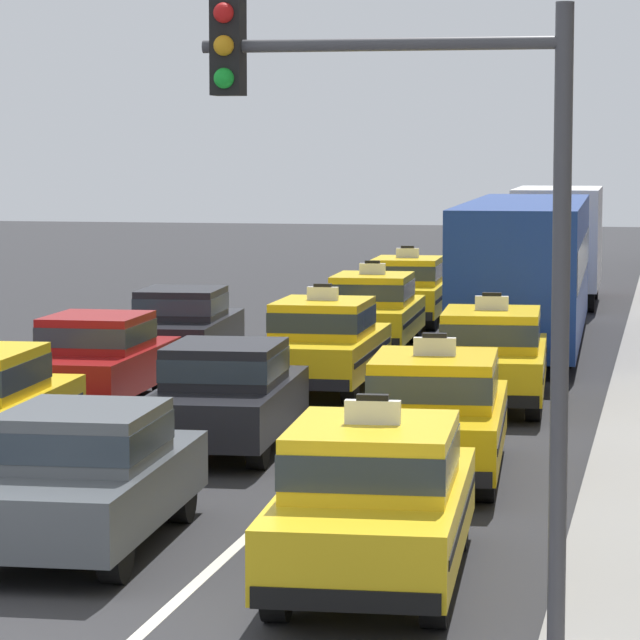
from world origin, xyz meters
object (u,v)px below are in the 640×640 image
at_px(sedan_center_nearest, 86,473).
at_px(taxi_right_second, 435,413).
at_px(taxi_center_third, 324,343).
at_px(taxi_center_fifth, 408,289).
at_px(sedan_left_fourth, 182,325).
at_px(taxi_center_fourth, 373,310).
at_px(taxi_right_nearest, 373,499).
at_px(box_truck_right_fifth, 559,240).
at_px(traffic_light_pole, 435,225).
at_px(bus_right_fourth, 526,265).
at_px(taxi_right_third, 491,355).
at_px(sedan_left_third, 98,357).
at_px(sedan_center_second, 226,393).

distance_m(sedan_center_nearest, taxi_right_second, 5.77).
xyz_separation_m(taxi_center_third, taxi_center_fifth, (-0.30, 11.78, 0.00)).
relative_size(sedan_left_fourth, taxi_right_second, 0.95).
distance_m(sedan_left_fourth, taxi_center_fourth, 4.78).
xyz_separation_m(taxi_right_nearest, taxi_right_second, (-0.16, 5.64, 0.00)).
bearing_deg(box_truck_right_fifth, taxi_center_fifth, -117.79).
bearing_deg(taxi_right_nearest, taxi_right_second, 91.66).
relative_size(taxi_center_third, box_truck_right_fifth, 0.66).
bearing_deg(taxi_right_nearest, traffic_light_pole, -73.10).
height_order(taxi_center_fourth, box_truck_right_fifth, box_truck_right_fifth).
distance_m(taxi_center_third, bus_right_fourth, 8.01).
height_order(sedan_left_fourth, box_truck_right_fifth, box_truck_right_fifth).
height_order(taxi_center_fourth, bus_right_fourth, bus_right_fourth).
height_order(taxi_center_fifth, taxi_right_third, same).
distance_m(taxi_center_fifth, traffic_light_pole, 29.25).
bearing_deg(sedan_left_third, taxi_right_third, 11.92).
bearing_deg(traffic_light_pole, sedan_center_nearest, 134.69).
xyz_separation_m(sedan_left_third, sedan_left_fourth, (-0.10, 5.37, 0.00)).
bearing_deg(sedan_center_second, taxi_right_nearest, -64.10).
distance_m(sedan_left_third, sedan_center_second, 4.81).
bearing_deg(box_truck_right_fifth, sedan_center_second, -97.46).
height_order(taxi_center_fifth, taxi_right_nearest, same).
xyz_separation_m(taxi_right_nearest, traffic_light_pole, (1.12, -3.69, 2.94)).
relative_size(sedan_left_third, taxi_center_fourth, 0.94).
relative_size(taxi_right_third, box_truck_right_fifth, 0.66).
bearing_deg(taxi_right_third, bus_right_fourth, 91.14).
relative_size(sedan_center_nearest, sedan_center_second, 1.00).
height_order(sedan_center_nearest, taxi_right_nearest, taxi_right_nearest).
relative_size(taxi_right_second, box_truck_right_fifth, 0.67).
distance_m(taxi_right_third, traffic_light_pole, 16.03).
bearing_deg(taxi_right_second, taxi_center_fourth, 103.36).
xyz_separation_m(taxi_center_fifth, bus_right_fourth, (3.30, -4.41, 0.94)).
xyz_separation_m(sedan_center_nearest, taxi_right_second, (3.20, 4.80, 0.03)).
relative_size(box_truck_right_fifth, traffic_light_pole, 1.26).
xyz_separation_m(taxi_right_second, bus_right_fourth, (-0.09, 14.98, 0.94)).
xyz_separation_m(taxi_center_fourth, taxi_center_fifth, (-0.10, 5.54, 0.00)).
distance_m(taxi_center_third, taxi_center_fourth, 6.24).
relative_size(sedan_left_fourth, taxi_center_fifth, 0.96).
xyz_separation_m(sedan_left_fourth, traffic_light_pole, (7.85, -19.70, 2.97)).
bearing_deg(sedan_center_nearest, box_truck_right_fifth, 84.15).
height_order(sedan_center_nearest, bus_right_fourth, bus_right_fourth).
bearing_deg(sedan_left_third, sedan_left_fourth, 91.03).
relative_size(taxi_center_third, taxi_right_nearest, 0.99).
height_order(sedan_center_second, taxi_center_fifth, taxi_center_fifth).
bearing_deg(traffic_light_pole, taxi_right_second, 97.85).
relative_size(taxi_center_fifth, taxi_right_second, 0.99).
distance_m(sedan_center_nearest, bus_right_fourth, 20.05).
bearing_deg(box_truck_right_fifth, taxi_center_fourth, -105.20).
bearing_deg(sedan_left_fourth, sedan_center_nearest, -77.48).
bearing_deg(sedan_center_nearest, taxi_right_nearest, -14.02).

